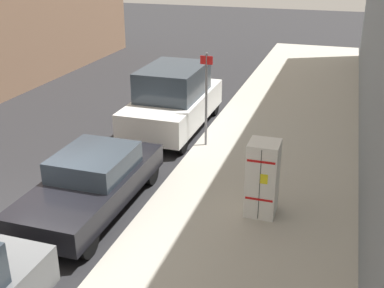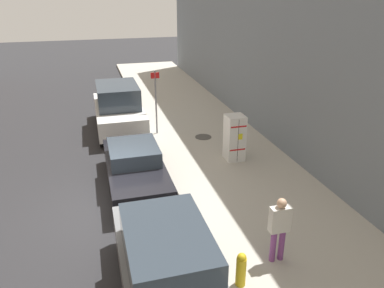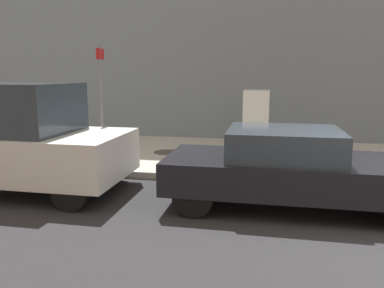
{
  "view_description": "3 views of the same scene",
  "coord_description": "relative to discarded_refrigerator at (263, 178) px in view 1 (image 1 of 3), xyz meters",
  "views": [
    {
      "loc": [
        -5.99,
        7.47,
        5.77
      ],
      "look_at": [
        -2.24,
        -4.25,
        0.62
      ],
      "focal_mm": 45.0,
      "sensor_mm": 36.0,
      "label": 1
    },
    {
      "loc": [
        0.34,
        9.93,
        6.16
      ],
      "look_at": [
        -2.63,
        -0.76,
        1.47
      ],
      "focal_mm": 35.0,
      "sensor_mm": 36.0,
      "label": 2
    },
    {
      "loc": [
        5.66,
        -1.7,
        2.3
      ],
      "look_at": [
        -1.58,
        -3.14,
        0.91
      ],
      "focal_mm": 35.0,
      "sensor_mm": 36.0,
      "label": 3
    }
  ],
  "objects": [
    {
      "name": "sidewalk_slab",
      "position": [
        0.25,
        1.96,
        -0.94
      ],
      "size": [
        4.72,
        44.0,
        0.16
      ],
      "primitive_type": "cube",
      "color": "#B2ADA0",
      "rests_on": "ground"
    },
    {
      "name": "parked_van_white",
      "position": [
        3.79,
        -4.77,
        0.03
      ],
      "size": [
        2.05,
        4.79,
        2.12
      ],
      "color": "silver",
      "rests_on": "ground"
    },
    {
      "name": "parked_sedan_dark",
      "position": [
        3.79,
        0.75,
        -0.3
      ],
      "size": [
        1.8,
        4.47,
        1.38
      ],
      "color": "black",
      "rests_on": "ground"
    },
    {
      "name": "ground_plane",
      "position": [
        4.59,
        1.96,
        -1.01
      ],
      "size": [
        80.0,
        80.0,
        0.0
      ],
      "primitive_type": "plane",
      "color": "#28282B"
    },
    {
      "name": "discarded_refrigerator",
      "position": [
        0.0,
        0.0,
        0.0
      ],
      "size": [
        0.66,
        0.69,
        1.71
      ],
      "color": "white",
      "rests_on": "sidewalk_slab"
    },
    {
      "name": "manhole_cover",
      "position": [
        0.45,
        -2.41,
        -0.85
      ],
      "size": [
        0.7,
        0.7,
        0.02
      ],
      "primitive_type": "cylinder",
      "color": "#47443F",
      "rests_on": "sidewalk_slab"
    },
    {
      "name": "street_sign_post",
      "position": [
        2.29,
        -3.42,
        0.69
      ],
      "size": [
        0.36,
        0.07,
        2.78
      ],
      "color": "slate",
      "rests_on": "sidewalk_slab"
    }
  ]
}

